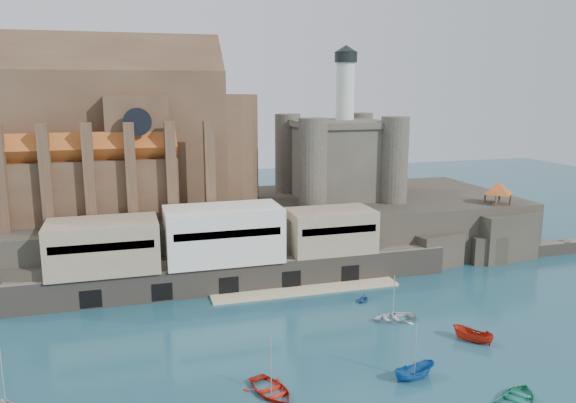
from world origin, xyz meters
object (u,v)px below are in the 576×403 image
Objects in this scene: church at (124,140)px; castle_keep at (339,155)px; boat_2 at (414,378)px; pavilion at (498,189)px; boat_0 at (271,393)px.

church is 1.60× the size of castle_keep.
castle_keep reaches higher than boat_2.
boat_2 is (29.01, -52.85, -22.13)m from church.
boat_2 is (-11.19, -52.07, -18.31)m from castle_keep.
boat_2 is at bearing -135.09° from pavilion.
church is 57.49m from boat_0.
castle_keep is 5.70× the size of boat_2.
boat_0 is (13.21, -51.40, -22.13)m from church.
pavilion is at bearing -30.18° from castle_keep.
church reaches higher than pavilion.
castle_keep is 56.32m from boat_2.
castle_keep is at bearing -1.11° from church.
church is at bearing 87.75° from boat_0.
church is at bearing 166.52° from pavilion.
castle_keep is at bearing 45.26° from boat_0.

